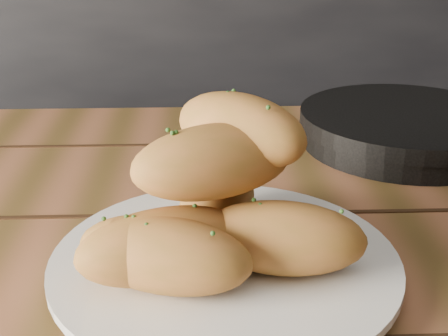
% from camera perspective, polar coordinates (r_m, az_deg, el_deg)
% --- Properties ---
extents(counter, '(2.80, 0.60, 0.90)m').
position_cam_1_polar(counter, '(1.62, 9.29, 1.36)').
color(counter, black).
rests_on(counter, ground).
extents(plate, '(0.29, 0.29, 0.02)m').
position_cam_1_polar(plate, '(0.53, 0.08, -8.88)').
color(plate, silver).
rests_on(plate, table).
extents(bread_rolls, '(0.24, 0.21, 0.13)m').
position_cam_1_polar(bread_rolls, '(0.50, -0.97, -3.42)').
color(bread_rolls, '#AC6430').
rests_on(bread_rolls, plate).
extents(skillet, '(0.41, 0.27, 0.05)m').
position_cam_1_polar(skillet, '(0.84, 16.41, 3.53)').
color(skillet, black).
rests_on(skillet, table).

